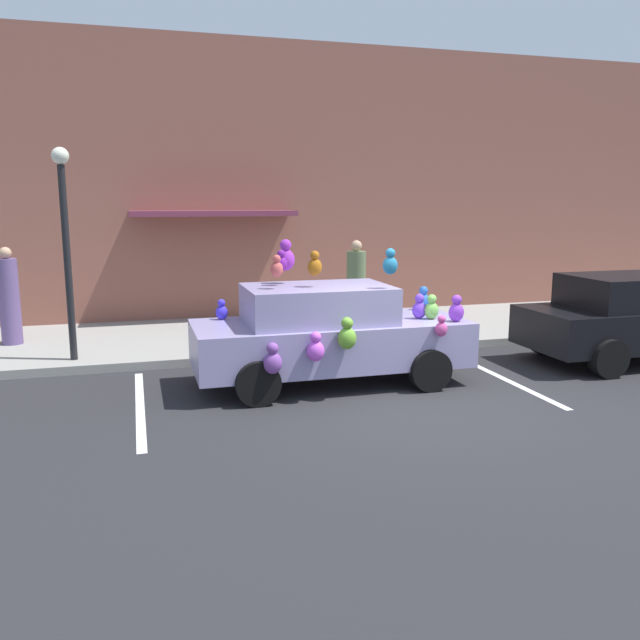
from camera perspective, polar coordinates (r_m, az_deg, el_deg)
ground_plane at (r=9.31m, az=8.98°, el=-7.32°), size 60.00×60.00×0.00m
sidewalk at (r=13.84m, az=0.28°, el=-1.03°), size 24.00×4.00×0.15m
storefront_building at (r=15.64m, az=-2.03°, el=11.77°), size 24.00×1.25×6.40m
parking_stripe_front at (r=10.99m, az=15.46°, el=-4.80°), size 0.12×3.60×0.01m
parking_stripe_rear at (r=9.45m, az=-15.51°, el=-7.29°), size 0.12×3.60×0.01m
plush_covered_car at (r=10.04m, az=0.69°, el=-1.13°), size 4.21×1.97×2.23m
parked_sedan_behind at (r=12.76m, az=25.94°, el=0.21°), size 4.10×1.92×1.54m
teddy_bear_on_sidewalk at (r=12.25m, az=-5.19°, el=-0.55°), size 0.39×0.33×0.75m
street_lamp_post at (r=11.58m, az=-21.44°, el=7.32°), size 0.28×0.28×3.52m
pedestrian_near_shopfront at (r=13.49m, az=-25.60°, el=1.62°), size 0.37×0.37×1.83m
pedestrian_walking_past at (r=12.91m, az=3.17°, el=2.46°), size 0.38×0.38×1.91m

